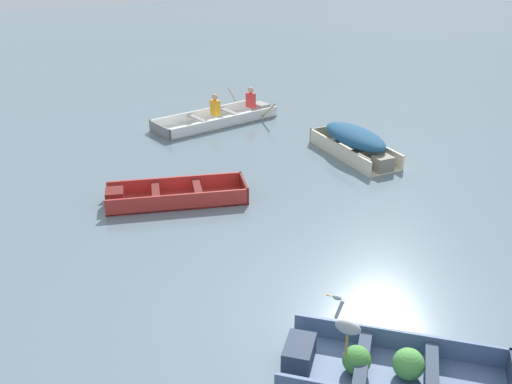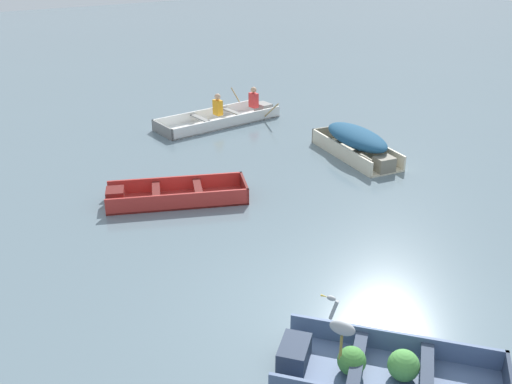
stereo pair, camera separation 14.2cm
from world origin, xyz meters
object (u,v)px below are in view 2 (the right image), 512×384
skiff_cream_near_moored (357,141)px  skiff_red_mid_moored (171,196)px  dinghy_slate_blue_foreground (379,372)px  heron_on_dinghy (341,326)px  rowboat_white_with_crew (224,117)px

skiff_cream_near_moored → skiff_red_mid_moored: bearing=177.8°
dinghy_slate_blue_foreground → heron_on_dinghy: heron_on_dinghy is taller
dinghy_slate_blue_foreground → skiff_red_mid_moored: 6.21m
heron_on_dinghy → dinghy_slate_blue_foreground: bearing=-25.5°
rowboat_white_with_crew → heron_on_dinghy: (-4.33, -10.09, 0.74)m
skiff_red_mid_moored → rowboat_white_with_crew: bearing=47.9°
skiff_cream_near_moored → heron_on_dinghy: bearing=-134.2°
skiff_cream_near_moored → rowboat_white_with_crew: (-1.30, 4.29, -0.25)m
skiff_cream_near_moored → rowboat_white_with_crew: bearing=106.8°
skiff_cream_near_moored → dinghy_slate_blue_foreground: bearing=-130.5°
dinghy_slate_blue_foreground → skiff_red_mid_moored: size_ratio=0.97×
skiff_red_mid_moored → rowboat_white_with_crew: (3.71, 4.11, 0.04)m
skiff_cream_near_moored → heron_on_dinghy: (-5.63, -5.79, 0.49)m
rowboat_white_with_crew → dinghy_slate_blue_foreground: bearing=-110.4°
dinghy_slate_blue_foreground → skiff_cream_near_moored: skiff_cream_near_moored is taller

